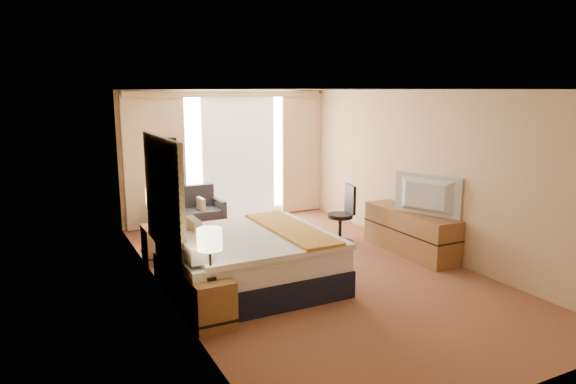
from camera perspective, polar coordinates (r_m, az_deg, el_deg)
name	(u,v)px	position (r m, az deg, el deg)	size (l,w,h in m)	color
floor	(311,270)	(7.61, 2.55, -8.69)	(4.20, 7.00, 0.02)	maroon
ceiling	(312,90)	(7.15, 2.73, 11.29)	(4.20, 7.00, 0.02)	beige
wall_back	(226,156)	(10.42, -6.89, 4.04)	(4.20, 0.02, 2.60)	tan
wall_front	(522,251)	(4.64, 24.54, -5.99)	(4.20, 0.02, 2.60)	tan
wall_left	(163,197)	(6.51, -13.67, -0.53)	(0.02, 7.00, 2.60)	tan
wall_right	(426,173)	(8.49, 15.08, 2.10)	(0.02, 7.00, 2.60)	tan
headboard	(163,195)	(6.72, -13.73, -0.35)	(0.06, 1.85, 1.50)	black
nightstand_left	(211,302)	(5.90, -8.56, -12.00)	(0.45, 0.52, 0.55)	olive
nightstand_right	(159,243)	(8.18, -14.14, -5.56)	(0.45, 0.52, 0.55)	olive
media_dresser	(410,232)	(8.51, 13.40, -4.35)	(0.50, 1.80, 0.70)	olive
window	(238,154)	(10.48, -5.55, 4.22)	(2.30, 0.02, 2.30)	white
curtains	(228,151)	(10.30, -6.71, 4.57)	(4.12, 0.19, 2.56)	beige
bed	(248,260)	(6.89, -4.46, -7.55)	(2.11, 1.93, 1.03)	black
loveseat	(189,216)	(9.89, -11.00, -2.59)	(1.29, 0.72, 0.80)	#501717
floor_lamp	(172,165)	(9.91, -12.75, 3.00)	(0.22, 0.22, 1.72)	black
desk_chair	(343,217)	(8.86, 6.15, -2.82)	(0.49, 0.49, 1.01)	black
lamp_left	(210,240)	(5.62, -8.70, -5.33)	(0.28, 0.28, 0.58)	black
lamp_right	(155,197)	(8.06, -14.57, -0.51)	(0.28, 0.28, 0.58)	black
tissue_box	(216,271)	(5.83, -8.00, -8.74)	(0.13, 0.13, 0.12)	#8AA7D5
telephone	(165,221)	(8.27, -13.54, -3.12)	(0.18, 0.14, 0.07)	black
television	(424,196)	(8.07, 14.92, -0.42)	(1.09, 0.14, 0.63)	black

